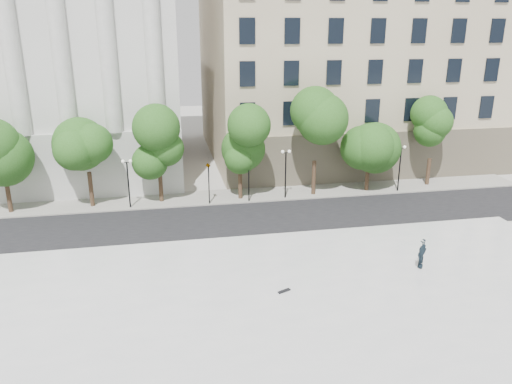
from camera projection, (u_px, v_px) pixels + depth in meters
ground at (259, 369)px, 22.40m from camera, size 160.00×160.00×0.00m
plaza at (248, 327)px, 25.13m from camera, size 44.00×22.00×0.45m
street at (215, 223)px, 39.19m from camera, size 60.00×8.00×0.02m
far_sidewalk at (208, 198)px, 44.77m from camera, size 60.00×4.00×0.12m
building_west at (26, 45)px, 51.32m from camera, size 31.50×27.65×25.60m
building_east at (362, 58)px, 58.73m from camera, size 36.00×26.15×23.00m
traffic_light_west at (208, 163)px, 42.04m from camera, size 0.55×1.76×4.20m
traffic_light_east at (249, 162)px, 42.67m from camera, size 0.89×1.65×4.16m
person_lying at (420, 264)px, 30.76m from camera, size 1.69×1.90×0.51m
skateboard at (284, 291)px, 28.08m from camera, size 0.79×0.49×0.08m
street_trees at (218, 140)px, 42.69m from camera, size 41.63×4.67×8.12m
lamp_posts at (208, 170)px, 42.53m from camera, size 36.76×0.28×4.48m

